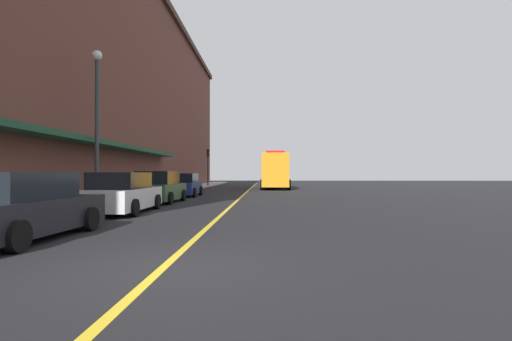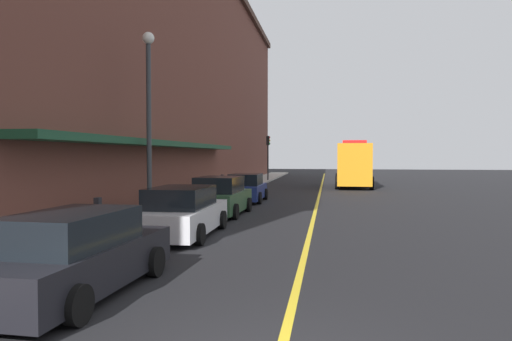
% 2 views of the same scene
% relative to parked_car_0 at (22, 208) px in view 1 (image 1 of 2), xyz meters
% --- Properties ---
extents(ground_plane, '(112.00, 112.00, 0.00)m').
position_rel_parked_car_0_xyz_m(ground_plane, '(3.96, 22.49, -0.74)').
color(ground_plane, black).
extents(sidewalk_left, '(2.40, 70.00, 0.15)m').
position_rel_parked_car_0_xyz_m(sidewalk_left, '(-2.24, 22.49, -0.67)').
color(sidewalk_left, '#ADA8A0').
rests_on(sidewalk_left, ground).
extents(lane_center_stripe, '(0.16, 70.00, 0.01)m').
position_rel_parked_car_0_xyz_m(lane_center_stripe, '(3.96, 22.49, -0.74)').
color(lane_center_stripe, gold).
rests_on(lane_center_stripe, ground).
extents(brick_building_left, '(11.82, 64.00, 17.18)m').
position_rel_parked_car_0_xyz_m(brick_building_left, '(-8.77, 21.48, 7.85)').
color(brick_building_left, brown).
rests_on(brick_building_left, ground).
extents(parked_car_0, '(2.07, 4.79, 1.57)m').
position_rel_parked_car_0_xyz_m(parked_car_0, '(0.00, 0.00, 0.00)').
color(parked_car_0, black).
rests_on(parked_car_0, ground).
extents(parked_car_1, '(2.16, 4.92, 1.58)m').
position_rel_parked_car_0_xyz_m(parked_car_1, '(-0.05, 6.41, 0.01)').
color(parked_car_1, silver).
rests_on(parked_car_1, ground).
extents(parked_car_2, '(2.22, 4.38, 1.66)m').
position_rel_parked_car_0_xyz_m(parked_car_2, '(-0.06, 11.73, 0.04)').
color(parked_car_2, '#2D5133').
rests_on(parked_car_2, ground).
extents(parked_car_3, '(2.03, 4.13, 1.56)m').
position_rel_parked_car_0_xyz_m(parked_car_3, '(0.04, 17.57, -0.01)').
color(parked_car_3, navy).
rests_on(parked_car_3, ground).
extents(utility_truck, '(2.99, 8.27, 3.68)m').
position_rel_parked_car_0_xyz_m(utility_truck, '(6.51, 30.60, 1.01)').
color(utility_truck, orange).
rests_on(utility_truck, ground).
extents(parking_meter_0, '(0.14, 0.18, 1.33)m').
position_rel_parked_car_0_xyz_m(parking_meter_0, '(-1.39, 17.87, 0.32)').
color(parking_meter_0, '#4C4C51').
rests_on(parking_meter_0, sidewalk_left).
extents(parking_meter_1, '(0.14, 0.18, 1.33)m').
position_rel_parked_car_0_xyz_m(parking_meter_1, '(-1.39, 3.45, 0.32)').
color(parking_meter_1, '#4C4C51').
rests_on(parking_meter_1, sidewalk_left).
extents(parking_meter_2, '(0.14, 0.18, 1.33)m').
position_rel_parked_car_0_xyz_m(parking_meter_2, '(-1.39, 14.39, 0.32)').
color(parking_meter_2, '#4C4C51').
rests_on(parking_meter_2, sidewalk_left).
extents(street_lamp_left, '(0.44, 0.44, 6.94)m').
position_rel_parked_car_0_xyz_m(street_lamp_left, '(-1.99, 8.52, 3.66)').
color(street_lamp_left, '#33383D').
rests_on(street_lamp_left, sidewalk_left).
extents(traffic_light_near, '(0.38, 0.36, 4.30)m').
position_rel_parked_car_0_xyz_m(traffic_light_near, '(-1.33, 37.51, 2.41)').
color(traffic_light_near, '#232326').
rests_on(traffic_light_near, sidewalk_left).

